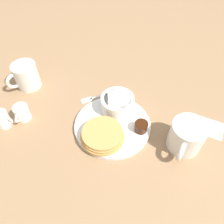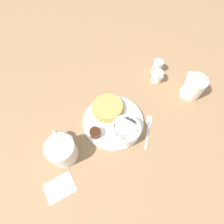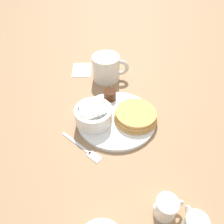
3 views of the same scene
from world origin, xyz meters
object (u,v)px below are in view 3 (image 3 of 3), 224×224
plate (116,119)px  fork (85,149)px  bowl (94,115)px  coffee_mug (107,68)px  creamer_pitcher_near (166,207)px

plate → fork: plate is taller
bowl → fork: 0.10m
coffee_mug → fork: bearing=163.3°
bowl → fork: (-0.09, 0.03, -0.04)m
plate → fork: (-0.10, 0.10, -0.00)m
coffee_mug → bowl: bearing=164.3°
coffee_mug → fork: (-0.31, 0.09, -0.04)m
creamer_pitcher_near → fork: bearing=41.3°
bowl → coffee_mug: bearing=-15.7°
bowl → creamer_pitcher_near: (-0.27, -0.13, -0.01)m
bowl → fork: bearing=161.0°
plate → creamer_pitcher_near: (-0.28, -0.06, 0.02)m
coffee_mug → creamer_pitcher_near: size_ratio=1.92×
bowl → fork: bowl is taller
plate → bowl: size_ratio=2.22×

